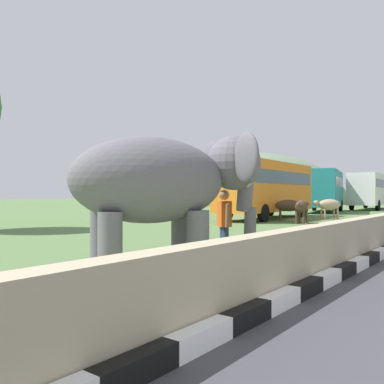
{
  "coord_description": "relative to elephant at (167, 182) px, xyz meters",
  "views": [
    {
      "loc": [
        -4.07,
        1.36,
        1.57
      ],
      "look_at": [
        2.31,
        6.32,
        1.6
      ],
      "focal_mm": 38.15,
      "sensor_mm": 36.0,
      "label": 1
    }
  ],
  "objects": [
    {
      "name": "striped_curb",
      "position": [
        -2.38,
        -2.95,
        -1.68
      ],
      "size": [
        16.2,
        0.2,
        0.24
      ],
      "color": "white",
      "rests_on": "ground_plane"
    },
    {
      "name": "barrier_parapet",
      "position": [
        -0.03,
        -2.65,
        -1.3
      ],
      "size": [
        28.0,
        0.36,
        1.0
      ],
      "primitive_type": "cube",
      "color": "tan",
      "rests_on": "ground_plane"
    },
    {
      "name": "elephant",
      "position": [
        0.0,
        0.0,
        0.0
      ],
      "size": [
        3.95,
        3.45,
        2.8
      ],
      "color": "slate",
      "rests_on": "ground_plane"
    },
    {
      "name": "person_handler",
      "position": [
        1.66,
        -0.28,
        -0.88
      ],
      "size": [
        0.51,
        0.57,
        1.66
      ],
      "color": "navy",
      "rests_on": "ground_plane"
    },
    {
      "name": "bus_orange",
      "position": [
        16.95,
        6.59,
        0.28
      ],
      "size": [
        9.49,
        2.99,
        3.5
      ],
      "color": "orange",
      "rests_on": "ground_plane"
    },
    {
      "name": "bus_teal",
      "position": [
        28.21,
        7.06,
        0.28
      ],
      "size": [
        8.84,
        4.46,
        3.5
      ],
      "color": "teal",
      "rests_on": "ground_plane"
    },
    {
      "name": "bus_white",
      "position": [
        37.07,
        5.48,
        0.28
      ],
      "size": [
        10.14,
        3.16,
        3.5
      ],
      "color": "silver",
      "rests_on": "ground_plane"
    },
    {
      "name": "cow_near",
      "position": [
        18.8,
        3.34,
        -0.93
      ],
      "size": [
        1.76,
        1.48,
        1.23
      ],
      "color": "tan",
      "rests_on": "ground_plane"
    },
    {
      "name": "cow_mid",
      "position": [
        15.47,
        4.42,
        -0.93
      ],
      "size": [
        1.27,
        1.86,
        1.23
      ],
      "color": "#473323",
      "rests_on": "ground_plane"
    },
    {
      "name": "cow_far",
      "position": [
        14.25,
        3.19,
        -0.93
      ],
      "size": [
        1.93,
        0.94,
        1.23
      ],
      "color": "#473323",
      "rests_on": "ground_plane"
    },
    {
      "name": "hill_east",
      "position": [
        52.97,
        27.78,
        -1.8
      ],
      "size": [
        35.81,
        28.65,
        16.38
      ],
      "color": "slate",
      "rests_on": "ground_plane"
    }
  ]
}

